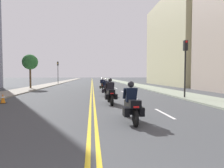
{
  "coord_description": "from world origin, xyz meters",
  "views": [
    {
      "loc": [
        -0.02,
        -0.48,
        1.83
      ],
      "look_at": [
        1.77,
        15.93,
        1.08
      ],
      "focal_mm": 29.51,
      "sensor_mm": 36.0,
      "label": 1
    }
  ],
  "objects": [
    {
      "name": "sidewalk_left",
      "position": [
        -8.38,
        48.0,
        0.06
      ],
      "size": [
        3.0,
        144.0,
        0.12
      ],
      "primitive_type": "cube",
      "color": "gray",
      "rests_on": "ground"
    },
    {
      "name": "traffic_cone_0",
      "position": [
        -5.86,
        12.27,
        0.33
      ],
      "size": [
        0.38,
        0.38,
        0.66
      ],
      "color": "black",
      "rests_on": "ground"
    },
    {
      "name": "motorcycle_3",
      "position": [
        1.23,
        21.16,
        0.65
      ],
      "size": [
        0.78,
        2.27,
        1.61
      ],
      "rotation": [
        0.0,
        0.0,
        -0.05
      ],
      "color": "black",
      "rests_on": "ground"
    },
    {
      "name": "ground_plane",
      "position": [
        0.0,
        48.0,
        0.0
      ],
      "size": [
        264.0,
        264.0,
        0.0
      ],
      "primitive_type": "plane",
      "color": "#414447"
    },
    {
      "name": "centreline_yellow_inner",
      "position": [
        -0.12,
        48.0,
        0.0
      ],
      "size": [
        0.12,
        132.0,
        0.01
      ],
      "primitive_type": "cube",
      "color": "yellow",
      "rests_on": "ground"
    },
    {
      "name": "motorcycle_1",
      "position": [
        1.15,
        11.26,
        0.66
      ],
      "size": [
        0.77,
        2.26,
        1.68
      ],
      "rotation": [
        0.0,
        0.0,
        0.03
      ],
      "color": "black",
      "rests_on": "ground"
    },
    {
      "name": "building_right_1",
      "position": [
        17.64,
        34.12,
        8.28
      ],
      "size": [
        8.7,
        18.68,
        16.57
      ],
      "color": "tan",
      "rests_on": "ground"
    },
    {
      "name": "lane_dashes_white",
      "position": [
        3.44,
        29.0,
        0.0
      ],
      "size": [
        0.14,
        56.4,
        0.01
      ],
      "color": "silver",
      "rests_on": "ground"
    },
    {
      "name": "centreline_yellow_outer",
      "position": [
        0.12,
        48.0,
        0.0
      ],
      "size": [
        0.12,
        132.0,
        0.01
      ],
      "primitive_type": "cube",
      "color": "yellow",
      "rests_on": "ground"
    },
    {
      "name": "motorcycle_0",
      "position": [
        1.52,
        6.57,
        0.66
      ],
      "size": [
        0.76,
        2.17,
        1.61
      ],
      "rotation": [
        0.0,
        0.0,
        0.01
      ],
      "color": "black",
      "rests_on": "ground"
    },
    {
      "name": "sidewalk_right",
      "position": [
        8.38,
        48.0,
        0.06
      ],
      "size": [
        3.0,
        144.0,
        0.12
      ],
      "primitive_type": "cube",
      "color": "gray",
      "rests_on": "ground"
    },
    {
      "name": "traffic_light_near",
      "position": [
        7.28,
        13.32,
        3.19
      ],
      "size": [
        0.28,
        0.38,
        4.59
      ],
      "color": "black",
      "rests_on": "ground"
    },
    {
      "name": "motorcycle_2",
      "position": [
        1.22,
        15.94,
        0.65
      ],
      "size": [
        0.77,
        2.26,
        1.59
      ],
      "rotation": [
        0.0,
        0.0,
        -0.02
      ],
      "color": "black",
      "rests_on": "ground"
    },
    {
      "name": "street_tree_1",
      "position": [
        -8.4,
        25.69,
        3.65
      ],
      "size": [
        2.05,
        2.05,
        4.71
      ],
      "color": "#503A24",
      "rests_on": "ground"
    },
    {
      "name": "traffic_light_far",
      "position": [
        -7.28,
        40.03,
        3.32
      ],
      "size": [
        0.28,
        0.38,
        4.82
      ],
      "color": "black",
      "rests_on": "ground"
    }
  ]
}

